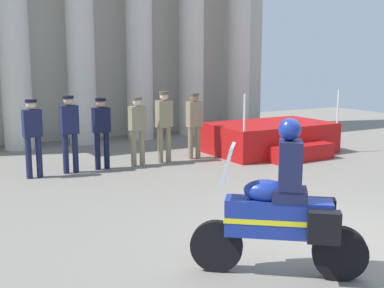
% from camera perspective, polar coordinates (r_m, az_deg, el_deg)
% --- Properties ---
extents(ground_plane, '(28.00, 28.00, 0.00)m').
position_cam_1_polar(ground_plane, '(7.40, 16.84, -10.98)').
color(ground_plane, gray).
extents(colonnade_backdrop, '(12.61, 1.66, 8.29)m').
position_cam_1_polar(colonnade_backdrop, '(16.01, -10.00, 15.33)').
color(colonnade_backdrop, beige).
rests_on(colonnade_backdrop, ground_plane).
extents(reviewing_stand, '(3.22, 2.49, 1.71)m').
position_cam_1_polar(reviewing_stand, '(13.70, 9.11, 0.61)').
color(reviewing_stand, '#B71414').
rests_on(reviewing_stand, ground_plane).
extents(officer_in_row_0, '(0.39, 0.24, 1.69)m').
position_cam_1_polar(officer_in_row_0, '(11.17, -17.69, 1.32)').
color(officer_in_row_0, '#191E42').
rests_on(officer_in_row_0, ground_plane).
extents(officer_in_row_1, '(0.39, 0.24, 1.73)m').
position_cam_1_polar(officer_in_row_1, '(11.43, -13.77, 1.81)').
color(officer_in_row_1, '#191E42').
rests_on(officer_in_row_1, ground_plane).
extents(officer_in_row_2, '(0.39, 0.24, 1.65)m').
position_cam_1_polar(officer_in_row_2, '(11.68, -10.27, 1.85)').
color(officer_in_row_2, black).
rests_on(officer_in_row_2, ground_plane).
extents(officer_in_row_3, '(0.39, 0.24, 1.64)m').
position_cam_1_polar(officer_in_row_3, '(11.92, -6.22, 2.10)').
color(officer_in_row_3, '#847A5B').
rests_on(officer_in_row_3, ground_plane).
extents(officer_in_row_4, '(0.39, 0.24, 1.75)m').
position_cam_1_polar(officer_in_row_4, '(12.22, -3.19, 2.62)').
color(officer_in_row_4, '#847A5B').
rests_on(officer_in_row_4, ground_plane).
extents(officer_in_row_5, '(0.39, 0.24, 1.68)m').
position_cam_1_polar(officer_in_row_5, '(12.70, 0.26, 2.71)').
color(officer_in_row_5, '#847A5B').
rests_on(officer_in_row_5, ground_plane).
extents(motorcycle_with_rider, '(1.71, 1.40, 1.90)m').
position_cam_1_polar(motorcycle_with_rider, '(6.01, 10.46, -7.58)').
color(motorcycle_with_rider, black).
rests_on(motorcycle_with_rider, ground_plane).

